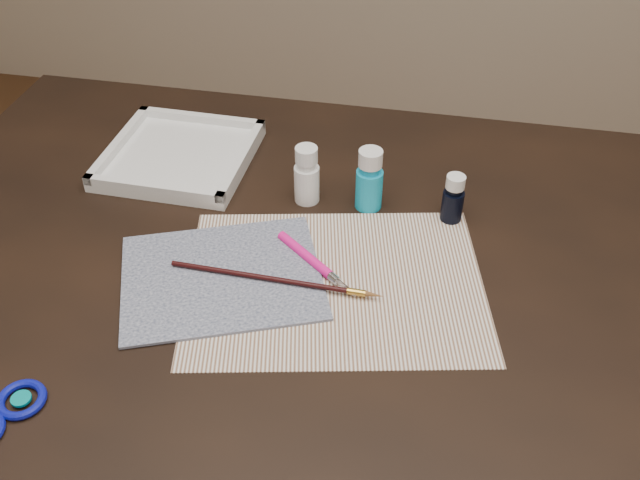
% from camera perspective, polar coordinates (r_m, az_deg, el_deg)
% --- Properties ---
extents(table, '(1.30, 0.90, 0.75)m').
position_cam_1_polar(table, '(1.26, 0.00, -15.02)').
color(table, black).
rests_on(table, ground).
extents(paper, '(0.45, 0.38, 0.00)m').
position_cam_1_polar(paper, '(0.95, 1.21, -3.47)').
color(paper, white).
rests_on(paper, table).
extents(canvas, '(0.32, 0.29, 0.00)m').
position_cam_1_polar(canvas, '(0.96, -7.87, -2.92)').
color(canvas, '#111A38').
rests_on(canvas, paper).
extents(paint_bottle_white, '(0.04, 0.04, 0.09)m').
position_cam_1_polar(paint_bottle_white, '(1.07, -1.07, 5.26)').
color(paint_bottle_white, white).
rests_on(paint_bottle_white, table).
extents(paint_bottle_cyan, '(0.04, 0.04, 0.10)m').
position_cam_1_polar(paint_bottle_cyan, '(1.06, 3.98, 4.87)').
color(paint_bottle_cyan, '#13A4CF').
rests_on(paint_bottle_cyan, table).
extents(paint_bottle_navy, '(0.04, 0.04, 0.08)m').
position_cam_1_polar(paint_bottle_navy, '(1.05, 10.61, 3.29)').
color(paint_bottle_navy, black).
rests_on(paint_bottle_navy, table).
extents(paintbrush, '(0.29, 0.02, 0.01)m').
position_cam_1_polar(paintbrush, '(0.94, -3.59, -3.16)').
color(paintbrush, black).
rests_on(paintbrush, canvas).
extents(craft_knife, '(0.13, 0.11, 0.01)m').
position_cam_1_polar(craft_knife, '(0.97, -0.25, -1.97)').
color(craft_knife, '#FF1792').
rests_on(craft_knife, paper).
extents(palette_tray, '(0.23, 0.23, 0.03)m').
position_cam_1_polar(palette_tray, '(1.20, -11.16, 6.74)').
color(palette_tray, white).
rests_on(palette_tray, table).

